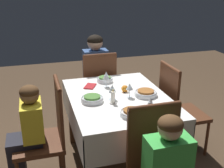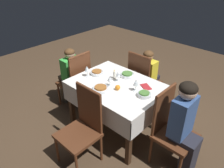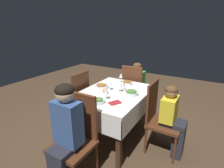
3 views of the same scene
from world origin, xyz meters
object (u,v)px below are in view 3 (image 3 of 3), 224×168
Objects in this scene: person_child_green at (137,85)px; bowl_south at (131,93)px; person_adult_denim at (65,132)px; person_child_yellow at (173,118)px; chair_west at (76,135)px; orange_fruit at (105,91)px; chair_north at (76,99)px; bowl_west at (98,101)px; bowl_east at (127,83)px; candle_centerpiece at (124,87)px; chair_south at (160,116)px; wine_glass_west at (106,91)px; bowl_north at (101,86)px; wine_glass_north at (110,84)px; dining_table at (114,99)px; napkin_red_folded at (115,103)px; wine_glass_east at (121,76)px; chair_east at (134,89)px; wine_glass_south at (120,85)px.

person_child_green is 1.05m from bowl_south.
person_child_yellow is at bearing 51.19° from person_adult_denim.
orange_fruit is (0.75, 0.09, 0.27)m from chair_west.
bowl_west is (-0.36, -0.71, 0.26)m from chair_north.
bowl_east is 0.29m from candle_centerpiece.
person_child_green is at bearing 37.38° from chair_south.
person_child_yellow is 0.66m from bowl_south.
person_adult_denim is 0.60m from bowl_west.
chair_south is 6.00× the size of wine_glass_west.
bowl_east is 0.45m from bowl_north.
wine_glass_north is 1.01× the size of candle_centerpiece.
napkin_red_folded is at bearing -147.66° from dining_table.
person_child_green is at bearing 149.34° from chair_north.
bowl_south is (-0.02, 0.61, 0.25)m from person_child_yellow.
person_child_green reaches higher than wine_glass_east.
dining_table is at bearing 177.86° from bowl_east.
bowl_east is at bearing 16.01° from candle_centerpiece.
person_child_green is 1.03m from wine_glass_north.
wine_glass_north is at bearing 91.50° from person_child_yellow.
person_child_yellow reaches higher than orange_fruit.
wine_glass_north is at bearing 101.42° from chair_north.
person_adult_denim is at bearing 175.31° from candle_centerpiece.
bowl_west is at bearing 170.35° from wine_glass_west.
orange_fruit is at bearing 179.64° from wine_glass_north.
person_child_yellow is 0.83m from candle_centerpiece.
chair_east is 0.86m from bowl_north.
wine_glass_south is at bearing -6.77° from bowl_west.
orange_fruit is (-0.56, -0.03, -0.08)m from wine_glass_east.
chair_east reaches higher than bowl_south.
person_adult_denim is 1.15× the size of person_child_green.
bowl_south is at bearing -68.73° from orange_fruit.
bowl_north is (0.13, -0.43, 0.26)m from chair_north.
bowl_south is 0.20m from candle_centerpiece.
person_adult_denim is at bearing 91.08° from person_child_green.
dining_table is 0.71m from chair_south.
wine_glass_west reaches higher than orange_fruit.
person_adult_denim is 1.10m from bowl_south.
chair_south is 0.85m from orange_fruit.
wine_glass_east is 0.76× the size of bowl_north.
bowl_north is (0.06, 0.26, 0.13)m from dining_table.
bowl_north is at bearing 89.09° from bowl_south.
chair_south is 1.07m from chair_east.
chair_east is 0.98× the size of person_child_green.
bowl_south is (0.05, -0.27, 0.13)m from dining_table.
napkin_red_folded is (-0.33, -0.21, 0.11)m from dining_table.
person_child_yellow is 5.91× the size of wine_glass_west.
bowl_south is 1.49× the size of candle_centerpiece.
wine_glass_west is 0.87× the size of bowl_east.
bowl_north is (0.01, 0.52, -0.00)m from bowl_south.
chair_south is at bearing -96.46° from candle_centerpiece.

